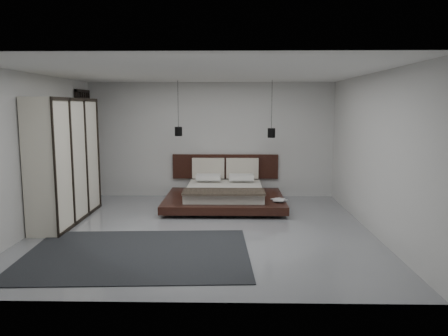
{
  "coord_description": "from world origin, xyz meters",
  "views": [
    {
      "loc": [
        0.54,
        -7.71,
        2.22
      ],
      "look_at": [
        0.36,
        1.2,
        0.96
      ],
      "focal_mm": 35.0,
      "sensor_mm": 36.0,
      "label": 1
    }
  ],
  "objects_px": {
    "wardrobe": "(65,160)",
    "bed": "(225,194)",
    "rug": "(137,254)",
    "pendant_left": "(178,131)",
    "lattice_screen": "(85,146)",
    "pendant_right": "(271,133)"
  },
  "relations": [
    {
      "from": "lattice_screen",
      "to": "pendant_right",
      "type": "height_order",
      "value": "pendant_right"
    },
    {
      "from": "bed",
      "to": "pendant_left",
      "type": "bearing_deg",
      "value": 159.87
    },
    {
      "from": "rug",
      "to": "pendant_left",
      "type": "bearing_deg",
      "value": 87.03
    },
    {
      "from": "lattice_screen",
      "to": "bed",
      "type": "height_order",
      "value": "lattice_screen"
    },
    {
      "from": "lattice_screen",
      "to": "rug",
      "type": "xyz_separation_m",
      "value": [
        2.04,
        -3.84,
        -1.29
      ]
    },
    {
      "from": "pendant_left",
      "to": "rug",
      "type": "distance_m",
      "value": 4.05
    },
    {
      "from": "pendant_left",
      "to": "wardrobe",
      "type": "relative_size",
      "value": 0.52
    },
    {
      "from": "wardrobe",
      "to": "bed",
      "type": "bearing_deg",
      "value": 23.69
    },
    {
      "from": "rug",
      "to": "bed",
      "type": "bearing_deg",
      "value": 69.13
    },
    {
      "from": "pendant_right",
      "to": "bed",
      "type": "bearing_deg",
      "value": -159.87
    },
    {
      "from": "wardrobe",
      "to": "rug",
      "type": "distance_m",
      "value": 2.91
    },
    {
      "from": "lattice_screen",
      "to": "rug",
      "type": "relative_size",
      "value": 0.77
    },
    {
      "from": "rug",
      "to": "lattice_screen",
      "type": "bearing_deg",
      "value": 118.06
    },
    {
      "from": "bed",
      "to": "wardrobe",
      "type": "relative_size",
      "value": 1.07
    },
    {
      "from": "pendant_left",
      "to": "wardrobe",
      "type": "height_order",
      "value": "pendant_left"
    },
    {
      "from": "pendant_left",
      "to": "bed",
      "type": "bearing_deg",
      "value": -20.13
    },
    {
      "from": "bed",
      "to": "rug",
      "type": "distance_m",
      "value": 3.54
    },
    {
      "from": "bed",
      "to": "wardrobe",
      "type": "distance_m",
      "value": 3.45
    },
    {
      "from": "lattice_screen",
      "to": "pendant_left",
      "type": "height_order",
      "value": "pendant_left"
    },
    {
      "from": "bed",
      "to": "rug",
      "type": "height_order",
      "value": "bed"
    },
    {
      "from": "lattice_screen",
      "to": "bed",
      "type": "distance_m",
      "value": 3.5
    },
    {
      "from": "bed",
      "to": "pendant_left",
      "type": "height_order",
      "value": "pendant_left"
    }
  ]
}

